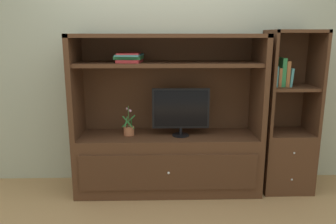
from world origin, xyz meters
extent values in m
plane|color=tan|center=(0.00, 0.00, 0.00)|extent=(8.00, 8.00, 0.00)
cube|color=#ADB29E|center=(0.00, 0.75, 1.40)|extent=(6.00, 0.10, 2.80)
cube|color=#4C2D1C|center=(0.00, 0.40, 0.30)|extent=(1.86, 0.51, 0.60)
cube|color=#462A19|center=(0.00, 0.13, 0.30)|extent=(1.71, 0.02, 0.36)
sphere|color=silver|center=(0.00, 0.12, 0.30)|extent=(0.02, 0.02, 0.02)
cube|color=#4C2D1C|center=(-0.91, 0.40, 1.10)|extent=(0.05, 0.51, 1.00)
cube|color=#4C2D1C|center=(0.91, 0.40, 1.10)|extent=(0.05, 0.51, 1.00)
cube|color=#4C2D1C|center=(0.00, 0.65, 1.10)|extent=(1.86, 0.02, 1.00)
cube|color=#4C2D1C|center=(0.00, 0.40, 1.58)|extent=(1.86, 0.51, 0.04)
cube|color=#4C2D1C|center=(0.00, 0.40, 1.31)|extent=(1.76, 0.46, 0.04)
cylinder|color=black|center=(0.13, 0.37, 0.60)|extent=(0.17, 0.17, 0.01)
cylinder|color=black|center=(0.13, 0.37, 0.64)|extent=(0.03, 0.03, 0.07)
cube|color=black|center=(0.13, 0.37, 0.88)|extent=(0.57, 0.02, 0.40)
cube|color=black|center=(0.13, 0.35, 0.88)|extent=(0.53, 0.00, 0.36)
cylinder|color=#B26642|center=(-0.40, 0.40, 0.64)|extent=(0.11, 0.11, 0.09)
cylinder|color=#3D6B33|center=(-0.40, 0.40, 0.79)|extent=(0.01, 0.01, 0.21)
cube|color=#2D7A38|center=(-0.37, 0.41, 0.73)|extent=(0.02, 0.08, 0.08)
cube|color=#2D7A38|center=(-0.40, 0.43, 0.73)|extent=(0.14, 0.03, 0.13)
cube|color=#2D7A38|center=(-0.42, 0.41, 0.73)|extent=(0.03, 0.08, 0.09)
cube|color=#2D7A38|center=(-0.40, 0.38, 0.73)|extent=(0.12, 0.01, 0.14)
sphere|color=#DB9EC6|center=(-0.38, 0.40, 0.85)|extent=(0.03, 0.03, 0.03)
sphere|color=#DB9EC6|center=(-0.38, 0.41, 0.85)|extent=(0.02, 0.02, 0.02)
sphere|color=#DB9EC6|center=(-0.41, 0.42, 0.87)|extent=(0.02, 0.02, 0.02)
cube|color=red|center=(-0.37, 0.39, 1.35)|extent=(0.25, 0.31, 0.03)
cube|color=#338C4C|center=(-0.38, 0.41, 1.38)|extent=(0.28, 0.27, 0.03)
cube|color=teal|center=(-0.37, 0.39, 1.40)|extent=(0.26, 0.36, 0.02)
cube|color=red|center=(-0.37, 0.40, 1.42)|extent=(0.21, 0.32, 0.01)
cube|color=#4C2D1C|center=(1.23, 0.40, 0.31)|extent=(0.50, 0.42, 0.62)
sphere|color=silver|center=(1.23, 0.18, 0.46)|extent=(0.02, 0.02, 0.02)
sphere|color=silver|center=(1.23, 0.18, 0.19)|extent=(0.02, 0.02, 0.02)
cube|color=#4C2D1C|center=(0.99, 0.40, 1.13)|extent=(0.03, 0.42, 1.02)
cube|color=#4C2D1C|center=(1.47, 0.40, 1.13)|extent=(0.03, 0.42, 1.02)
cube|color=#4C2D1C|center=(1.23, 0.60, 1.13)|extent=(0.50, 0.02, 1.02)
cube|color=#4C2D1C|center=(1.23, 0.40, 1.08)|extent=(0.44, 0.38, 0.03)
cube|color=#4C2D1C|center=(1.23, 0.40, 1.62)|extent=(0.50, 0.42, 0.03)
cube|color=teal|center=(1.05, 0.40, 1.19)|extent=(0.03, 0.17, 0.20)
cube|color=#A56638|center=(1.09, 0.40, 1.19)|extent=(0.03, 0.18, 0.18)
cube|color=#338C4C|center=(1.12, 0.40, 1.23)|extent=(0.04, 0.16, 0.28)
cube|color=#A56638|center=(1.16, 0.40, 1.22)|extent=(0.04, 0.16, 0.25)
cube|color=teal|center=(1.20, 0.40, 1.18)|extent=(0.03, 0.17, 0.18)
camera|label=1|loc=(-0.08, -2.81, 1.58)|focal=35.05mm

